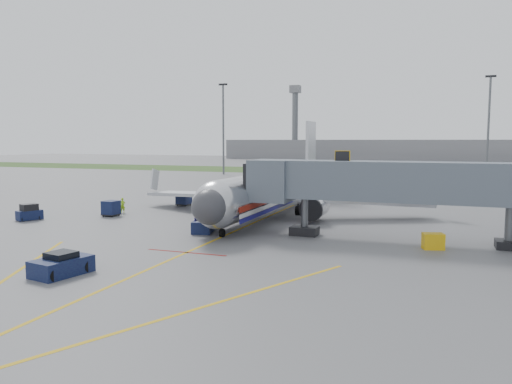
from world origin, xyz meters
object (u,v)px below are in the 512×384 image
(airliner, at_px, (274,189))
(baggage_tug, at_px, (29,213))
(belt_loader, at_px, (205,224))
(ramp_worker, at_px, (123,205))
(pushback_tug, at_px, (62,265))

(airliner, distance_m, baggage_tug, 24.23)
(belt_loader, bearing_deg, ramp_worker, 153.43)
(baggage_tug, bearing_deg, belt_loader, 2.33)
(airliner, distance_m, ramp_worker, 16.20)
(airliner, height_order, pushback_tug, airliner)
(airliner, bearing_deg, pushback_tug, -98.49)
(airliner, relative_size, baggage_tug, 14.06)
(pushback_tug, height_order, baggage_tug, baggage_tug)
(ramp_worker, bearing_deg, airliner, -0.31)
(baggage_tug, height_order, belt_loader, belt_loader)
(airliner, xyz_separation_m, belt_loader, (-2.52, -11.20, -2.06))
(airliner, height_order, baggage_tug, airliner)
(pushback_tug, distance_m, baggage_tug, 22.57)
(belt_loader, height_order, ramp_worker, belt_loader)
(pushback_tug, bearing_deg, ramp_worker, 117.27)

